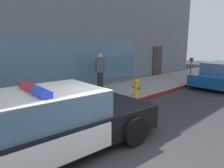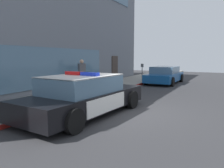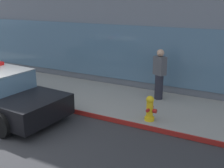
# 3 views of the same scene
# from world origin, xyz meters

# --- Properties ---
(sidewalk) EXTENTS (48.00, 2.98, 0.15)m
(sidewalk) POSITION_xyz_m (0.00, 3.73, 0.07)
(sidewalk) COLOR gray
(sidewalk) RESTS_ON ground
(curb_red_paint) EXTENTS (28.80, 0.04, 0.14)m
(curb_red_paint) POSITION_xyz_m (0.00, 2.23, 0.08)
(curb_red_paint) COLOR maroon
(curb_red_paint) RESTS_ON ground
(fire_hydrant) EXTENTS (0.34, 0.39, 0.73)m
(fire_hydrant) POSITION_xyz_m (3.56, 2.57, 0.50)
(fire_hydrant) COLOR gold
(fire_hydrant) RESTS_ON sidewalk
(pedestrian_on_sidewalk) EXTENTS (0.47, 0.41, 1.71)m
(pedestrian_on_sidewalk) POSITION_xyz_m (3.15, 4.41, 1.01)
(pedestrian_on_sidewalk) COLOR #23232D
(pedestrian_on_sidewalk) RESTS_ON sidewalk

